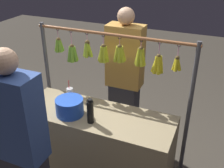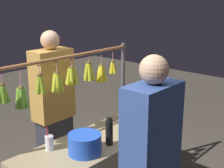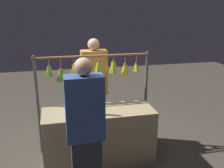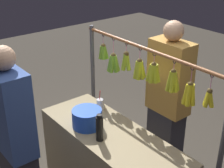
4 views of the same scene
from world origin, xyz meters
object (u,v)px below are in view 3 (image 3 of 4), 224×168
drink_cup (69,104)px  vendor_person (95,92)px  blue_bucket (82,109)px  customer_person (86,136)px  water_bottle (101,106)px

drink_cup → vendor_person: bearing=-131.6°
blue_bucket → drink_cup: bearing=-59.7°
blue_bucket → drink_cup: 0.32m
vendor_person → customer_person: (0.33, 1.47, -0.01)m
blue_bucket → customer_person: 0.69m
water_bottle → vendor_person: vendor_person is taller
vendor_person → customer_person: bearing=77.4°
vendor_person → blue_bucket: bearing=69.4°
water_bottle → vendor_person: 0.83m
drink_cup → customer_person: 0.97m
blue_bucket → customer_person: size_ratio=0.16×
blue_bucket → water_bottle: bearing=170.2°
drink_cup → customer_person: size_ratio=0.13×
vendor_person → customer_person: size_ratio=1.01×
water_bottle → drink_cup: (0.41, -0.32, -0.06)m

